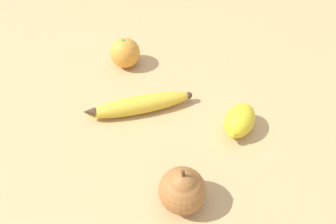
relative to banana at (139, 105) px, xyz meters
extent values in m
plane|color=tan|center=(0.03, -0.03, -0.02)|extent=(3.00, 3.00, 0.00)
ellipsoid|color=gold|center=(0.00, 0.00, 0.00)|extent=(0.07, 0.21, 0.04)
cone|color=#47331E|center=(0.02, -0.10, 0.01)|extent=(0.02, 0.03, 0.03)
sphere|color=#47331E|center=(-0.02, 0.10, 0.00)|extent=(0.01, 0.01, 0.01)
sphere|color=orange|center=(-0.15, -0.03, 0.02)|extent=(0.07, 0.07, 0.07)
cylinder|color=#337A33|center=(-0.15, -0.03, 0.05)|extent=(0.01, 0.01, 0.00)
sphere|color=#A36633|center=(0.21, 0.06, 0.02)|extent=(0.08, 0.08, 0.08)
sphere|color=#A36633|center=(0.21, 0.06, 0.04)|extent=(0.05, 0.05, 0.05)
cylinder|color=#4C3319|center=(0.21, 0.06, 0.07)|extent=(0.01, 0.01, 0.02)
ellipsoid|color=yellow|center=(0.07, 0.19, 0.01)|extent=(0.10, 0.09, 0.05)
sphere|color=yellow|center=(0.10, 0.17, 0.01)|extent=(0.02, 0.02, 0.02)
camera|label=1|loc=(0.46, 0.01, 0.48)|focal=35.00mm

